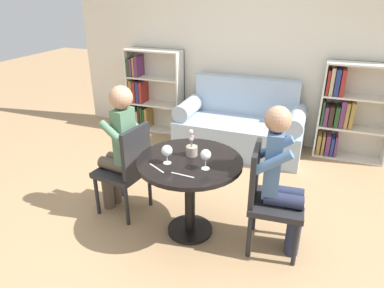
% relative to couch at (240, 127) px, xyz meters
% --- Properties ---
extents(ground_plane, '(16.00, 16.00, 0.00)m').
position_rel_couch_xyz_m(ground_plane, '(0.00, -1.85, -0.31)').
color(ground_plane, tan).
extents(back_wall, '(5.20, 0.05, 2.70)m').
position_rel_couch_xyz_m(back_wall, '(0.00, 0.43, 1.04)').
color(back_wall, silver).
rests_on(back_wall, ground_plane).
extents(round_table, '(0.87, 0.87, 0.72)m').
position_rel_couch_xyz_m(round_table, '(0.00, -1.85, 0.25)').
color(round_table, black).
rests_on(round_table, ground_plane).
extents(couch, '(1.62, 0.80, 0.92)m').
position_rel_couch_xyz_m(couch, '(0.00, 0.00, 0.00)').
color(couch, '#9EB2C6').
rests_on(couch, ground_plane).
extents(bookshelf_left, '(0.83, 0.28, 1.21)m').
position_rel_couch_xyz_m(bookshelf_left, '(-1.47, 0.27, 0.25)').
color(bookshelf_left, silver).
rests_on(bookshelf_left, ground_plane).
extents(bookshelf_right, '(0.83, 0.28, 1.21)m').
position_rel_couch_xyz_m(bookshelf_right, '(1.26, 0.27, 0.28)').
color(bookshelf_right, silver).
rests_on(bookshelf_right, ground_plane).
extents(chair_left, '(0.47, 0.47, 0.90)m').
position_rel_couch_xyz_m(chair_left, '(-0.65, -1.78, 0.18)').
color(chair_left, '#232326').
rests_on(chair_left, ground_plane).
extents(chair_right, '(0.45, 0.45, 0.90)m').
position_rel_couch_xyz_m(chair_right, '(0.65, -1.79, 0.18)').
color(chair_right, '#232326').
rests_on(chair_right, ground_plane).
extents(person_left, '(0.45, 0.38, 1.25)m').
position_rel_couch_xyz_m(person_left, '(-0.73, -1.76, 0.36)').
color(person_left, brown).
rests_on(person_left, ground_plane).
extents(person_right, '(0.43, 0.36, 1.23)m').
position_rel_couch_xyz_m(person_right, '(0.73, -1.78, 0.34)').
color(person_right, '#282D47').
rests_on(person_right, ground_plane).
extents(wine_glass_left, '(0.09, 0.09, 0.16)m').
position_rel_couch_xyz_m(wine_glass_left, '(-0.15, -1.97, 0.51)').
color(wine_glass_left, white).
rests_on(wine_glass_left, round_table).
extents(wine_glass_right, '(0.08, 0.08, 0.16)m').
position_rel_couch_xyz_m(wine_glass_right, '(0.17, -1.95, 0.52)').
color(wine_glass_right, white).
rests_on(wine_glass_right, round_table).
extents(flower_vase, '(0.10, 0.10, 0.24)m').
position_rel_couch_xyz_m(flower_vase, '(-0.01, -1.77, 0.48)').
color(flower_vase, '#9E9384').
rests_on(flower_vase, round_table).
extents(knife_left_setting, '(0.19, 0.02, 0.00)m').
position_rel_couch_xyz_m(knife_left_setting, '(0.04, -2.11, 0.41)').
color(knife_left_setting, silver).
rests_on(knife_left_setting, round_table).
extents(fork_left_setting, '(0.17, 0.10, 0.00)m').
position_rel_couch_xyz_m(fork_left_setting, '(-0.19, -2.08, 0.41)').
color(fork_left_setting, silver).
rests_on(fork_left_setting, round_table).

